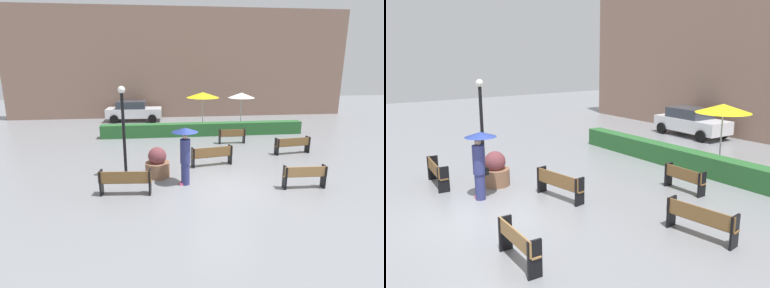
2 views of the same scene
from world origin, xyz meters
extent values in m
plane|color=gray|center=(0.00, 0.00, 0.00)|extent=(60.00, 60.00, 0.00)
cube|color=brown|center=(1.98, 6.30, 0.42)|extent=(1.53, 0.26, 0.04)
cube|color=brown|center=(1.98, 6.15, 0.63)|extent=(1.53, 0.05, 0.38)
cube|color=black|center=(1.27, 6.28, 0.41)|extent=(0.06, 0.35, 0.82)
cube|color=black|center=(2.68, 6.27, 0.41)|extent=(0.06, 0.35, 0.82)
cube|color=#9E7242|center=(3.02, -0.42, 0.47)|extent=(1.59, 0.28, 0.04)
cube|color=#9E7242|center=(3.01, -0.55, 0.67)|extent=(1.59, 0.10, 0.36)
cube|color=black|center=(2.29, -0.41, 0.43)|extent=(0.07, 0.33, 0.85)
cube|color=black|center=(3.75, -0.47, 0.43)|extent=(0.07, 0.33, 0.85)
cube|color=brown|center=(0.12, 2.53, 0.42)|extent=(1.90, 0.58, 0.04)
cube|color=brown|center=(0.15, 2.38, 0.66)|extent=(1.86, 0.36, 0.43)
cube|color=black|center=(-0.74, 2.36, 0.43)|extent=(0.12, 0.37, 0.87)
cube|color=black|center=(0.99, 2.66, 0.43)|extent=(0.12, 0.37, 0.87)
cube|color=brown|center=(-3.42, -0.22, 0.46)|extent=(1.82, 0.43, 0.04)
cube|color=brown|center=(-3.43, -0.38, 0.68)|extent=(1.80, 0.20, 0.41)
cube|color=black|center=(-4.26, -0.17, 0.44)|extent=(0.09, 0.38, 0.88)
cube|color=black|center=(-2.58, -0.31, 0.44)|extent=(0.09, 0.38, 0.88)
cube|color=brown|center=(4.49, 3.89, 0.42)|extent=(1.88, 0.50, 0.04)
cube|color=brown|center=(4.51, 3.74, 0.64)|extent=(1.85, 0.28, 0.39)
cube|color=black|center=(3.64, 3.76, 0.42)|extent=(0.11, 0.37, 0.84)
cube|color=black|center=(5.36, 3.99, 0.42)|extent=(0.11, 0.37, 0.84)
cylinder|color=navy|center=(-1.27, 0.42, 0.42)|extent=(0.32, 0.32, 0.84)
cube|color=#F2598C|center=(-1.33, 0.43, 0.04)|extent=(0.32, 0.26, 0.08)
cylinder|color=navy|center=(-1.27, 0.42, 1.30)|extent=(0.38, 0.38, 0.91)
sphere|color=tan|center=(-1.27, 0.42, 1.86)|extent=(0.21, 0.21, 0.21)
cube|color=black|center=(-1.28, 0.65, 0.89)|extent=(0.28, 0.10, 0.22)
cylinder|color=black|center=(-1.27, 0.52, 1.64)|extent=(0.02, 0.02, 0.90)
cone|color=navy|center=(-1.27, 0.52, 2.09)|extent=(0.98, 0.98, 0.16)
cylinder|color=brown|center=(-2.30, 1.41, 0.29)|extent=(0.97, 0.97, 0.59)
sphere|color=brown|center=(-2.30, 1.41, 0.85)|extent=(0.73, 0.73, 0.73)
cylinder|color=black|center=(-3.56, 1.51, 1.68)|extent=(0.12, 0.12, 3.36)
sphere|color=white|center=(-3.56, 1.51, 3.48)|extent=(0.28, 0.28, 0.28)
cylinder|color=silver|center=(0.84, 9.81, 1.20)|extent=(0.06, 0.06, 2.40)
cone|color=yellow|center=(0.84, 9.81, 2.40)|extent=(2.18, 2.18, 0.35)
cube|color=#28602D|center=(0.68, 8.40, 0.40)|extent=(12.61, 0.70, 0.80)
cube|color=silver|center=(-3.92, 13.97, 0.67)|extent=(4.28, 1.96, 0.70)
cube|color=#333842|center=(-4.12, 13.98, 1.29)|extent=(2.28, 1.72, 0.55)
cylinder|color=black|center=(-2.45, 14.77, 0.32)|extent=(0.65, 0.25, 0.64)
cylinder|color=black|center=(-2.54, 13.02, 0.32)|extent=(0.65, 0.25, 0.64)
cylinder|color=black|center=(-5.30, 14.92, 0.32)|extent=(0.65, 0.25, 0.64)
cylinder|color=black|center=(-5.39, 13.17, 0.32)|extent=(0.65, 0.25, 0.64)
camera|label=1|loc=(-2.35, -10.57, 4.49)|focal=29.17mm
camera|label=2|loc=(10.28, -4.08, 4.50)|focal=37.45mm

